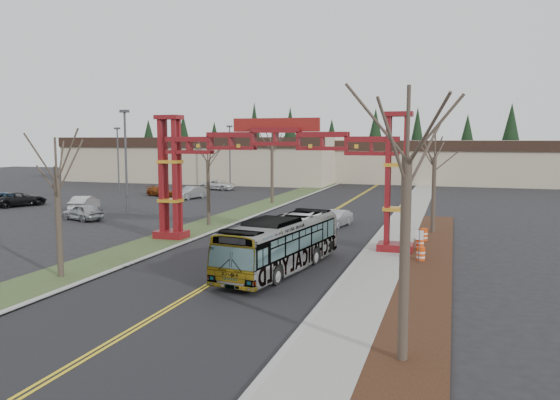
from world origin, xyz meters
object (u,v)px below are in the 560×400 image
at_px(barrel_north, 424,235).
at_px(gateway_arch, 276,157).
at_px(barrel_south, 421,255).
at_px(bare_tree_median_far, 272,145).
at_px(retail_building_east, 445,161).
at_px(light_pole_mid, 118,156).
at_px(silver_sedan, 336,219).
at_px(light_pole_far, 230,152).
at_px(parked_car_near_c, 20,199).
at_px(parked_car_far_b, 219,185).
at_px(parked_car_mid_a, 160,191).
at_px(retail_building_west, 210,159).
at_px(bare_tree_median_mid, 208,161).
at_px(barrel_mid, 420,245).
at_px(light_pole_near, 126,153).
at_px(parked_car_far_a, 191,193).
at_px(parked_car_mid_b, 4,198).
at_px(parked_car_near_b, 84,203).
at_px(street_sign, 419,240).
at_px(parked_car_near_a, 83,212).
at_px(bare_tree_median_near, 57,179).
at_px(bare_tree_right_near, 407,158).
at_px(transit_bus, 281,244).
at_px(bare_tree_right_far, 435,158).

bearing_deg(barrel_north, gateway_arch, -156.61).
bearing_deg(barrel_south, bare_tree_median_far, 124.91).
xyz_separation_m(retail_building_east, light_pole_mid, (-40.98, -34.46, 1.54)).
distance_m(silver_sedan, light_pole_far, 37.03).
bearing_deg(parked_car_near_c, parked_car_far_b, -93.47).
height_order(parked_car_mid_a, barrel_south, parked_car_mid_a).
distance_m(retail_building_west, bare_tree_median_mid, 52.48).
distance_m(parked_car_far_b, barrel_mid, 46.57).
relative_size(retail_building_east, barrel_south, 41.59).
distance_m(gateway_arch, light_pole_far, 43.23).
bearing_deg(light_pole_near, light_pole_mid, 126.37).
height_order(parked_car_near_c, parked_car_far_a, parked_car_near_c).
bearing_deg(parked_car_near_c, light_pole_near, -158.16).
bearing_deg(parked_car_mid_a, parked_car_far_a, -86.20).
height_order(parked_car_far_b, barrel_south, parked_car_far_b).
xyz_separation_m(retail_building_east, silver_sedan, (-7.72, -52.94, -2.83)).
bearing_deg(parked_car_mid_b, gateway_arch, 87.18).
xyz_separation_m(parked_car_far_b, bare_tree_median_mid, (12.53, -30.08, 4.67)).
height_order(retail_building_west, parked_car_near_b, retail_building_west).
distance_m(parked_car_mid_b, barrel_south, 48.12).
xyz_separation_m(light_pole_near, street_sign, (29.06, -14.90, -4.36)).
height_order(parked_car_near_a, parked_car_mid_a, parked_car_near_a).
height_order(parked_car_mid_b, street_sign, street_sign).
relative_size(bare_tree_median_near, barrel_north, 7.44).
height_order(parked_car_near_a, light_pole_far, light_pole_far).
height_order(retail_building_west, bare_tree_right_near, bare_tree_right_near).
distance_m(parked_car_mid_a, barrel_north, 40.31).
relative_size(retail_building_west, parked_car_mid_b, 10.50).
distance_m(bare_tree_median_near, barrel_north, 24.12).
distance_m(light_pole_mid, barrel_mid, 48.69).
distance_m(transit_bus, barrel_mid, 10.39).
relative_size(parked_car_near_b, light_pole_mid, 0.53).
xyz_separation_m(retail_building_east, parked_car_far_b, (-30.53, -25.54, -2.80)).
relative_size(gateway_arch, retail_building_east, 0.48).
bearing_deg(bare_tree_median_near, parked_car_near_c, 136.26).
distance_m(parked_car_mid_b, bare_tree_right_near, 55.38).
height_order(parked_car_near_a, bare_tree_median_far, bare_tree_median_far).
xyz_separation_m(retail_building_west, street_sign, (39.65, -57.07, -2.31)).
relative_size(bare_tree_median_near, bare_tree_right_far, 0.92).
bearing_deg(parked_car_near_b, bare_tree_right_far, 157.84).
xyz_separation_m(parked_car_near_a, parked_car_mid_b, (-15.88, 7.29, 0.01)).
distance_m(bare_tree_median_far, bare_tree_right_far, 23.53).
distance_m(parked_car_far_b, bare_tree_right_near, 62.20).
xyz_separation_m(transit_bus, bare_tree_median_near, (-10.51, -4.93, 3.69)).
relative_size(parked_car_far_a, light_pole_mid, 0.51).
relative_size(transit_bus, silver_sedan, 2.62).
height_order(light_pole_near, street_sign, light_pole_near).
bearing_deg(bare_tree_right_near, light_pole_mid, 132.36).
relative_size(bare_tree_right_near, light_pole_far, 0.97).
distance_m(parked_car_near_b, barrel_north, 34.20).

